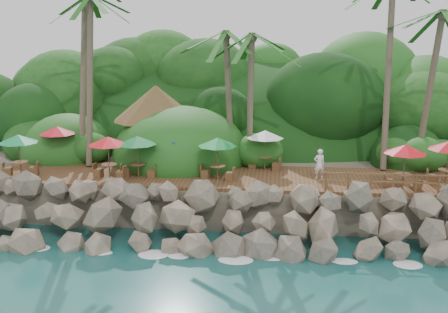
# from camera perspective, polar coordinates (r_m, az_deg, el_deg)

# --- Properties ---
(ground) EXTENTS (140.00, 140.00, 0.00)m
(ground) POSITION_cam_1_polar(r_m,az_deg,el_deg) (24.68, -1.45, -10.96)
(ground) COLOR #19514F
(ground) RESTS_ON ground
(land_base) EXTENTS (32.00, 25.20, 2.10)m
(land_base) POSITION_cam_1_polar(r_m,az_deg,el_deg) (39.48, 1.48, 0.03)
(land_base) COLOR gray
(land_base) RESTS_ON ground
(jungle_hill) EXTENTS (44.80, 28.00, 15.40)m
(jungle_hill) POSITION_cam_1_polar(r_m,az_deg,el_deg) (47.00, 2.18, 0.89)
(jungle_hill) COLOR #143811
(jungle_hill) RESTS_ON ground
(seawall) EXTENTS (29.00, 4.00, 2.30)m
(seawall) POSITION_cam_1_polar(r_m,az_deg,el_deg) (26.08, -0.90, -6.85)
(seawall) COLOR gray
(seawall) RESTS_ON ground
(terrace) EXTENTS (26.00, 5.00, 0.20)m
(terrace) POSITION_cam_1_polar(r_m,az_deg,el_deg) (29.54, 0.00, -2.26)
(terrace) COLOR brown
(terrace) RESTS_ON land_base
(jungle_foliage) EXTENTS (44.00, 16.00, 12.00)m
(jungle_foliage) POSITION_cam_1_polar(r_m,az_deg,el_deg) (38.77, 1.36, -1.82)
(jungle_foliage) COLOR #143811
(jungle_foliage) RESTS_ON ground
(foam_line) EXTENTS (25.20, 0.80, 0.06)m
(foam_line) POSITION_cam_1_polar(r_m,az_deg,el_deg) (24.94, -1.36, -10.61)
(foam_line) COLOR white
(foam_line) RESTS_ON ground
(palms) EXTENTS (26.32, 7.26, 12.39)m
(palms) POSITION_cam_1_polar(r_m,az_deg,el_deg) (31.17, 2.03, 16.06)
(palms) COLOR brown
(palms) RESTS_ON ground
(palapa) EXTENTS (5.40, 5.40, 4.60)m
(palapa) POSITION_cam_1_polar(r_m,az_deg,el_deg) (33.49, -7.34, 5.77)
(palapa) COLOR brown
(palapa) RESTS_ON ground
(dining_clusters) EXTENTS (25.24, 5.34, 2.32)m
(dining_clusters) POSITION_cam_1_polar(r_m,az_deg,el_deg) (29.17, -3.25, 1.61)
(dining_clusters) COLOR brown
(dining_clusters) RESTS_ON terrace
(railing) EXTENTS (8.30, 0.10, 1.00)m
(railing) POSITION_cam_1_polar(r_m,az_deg,el_deg) (27.68, 18.92, -2.57)
(railing) COLOR brown
(railing) RESTS_ON terrace
(waiter) EXTENTS (0.69, 0.54, 1.66)m
(waiter) POSITION_cam_1_polar(r_m,az_deg,el_deg) (29.17, 10.24, -0.80)
(waiter) COLOR white
(waiter) RESTS_ON terrace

